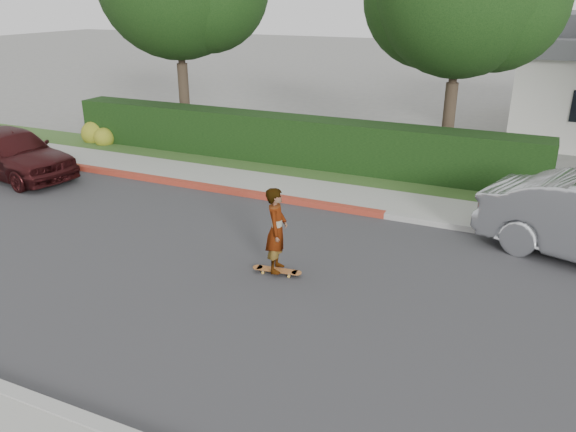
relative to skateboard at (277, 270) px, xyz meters
name	(u,v)px	position (x,y,z in m)	size (l,w,h in m)	color
ground	(270,286)	(0.09, -0.48, -0.08)	(120.00, 120.00, 0.00)	slate
road	(270,286)	(0.09, -0.48, -0.08)	(60.00, 8.00, 0.01)	#2D2D30
curb_far	(345,209)	(0.09, 3.62, -0.01)	(60.00, 0.20, 0.15)	#9E9E99
curb_red_section	(173,182)	(-4.91, 3.62, -0.01)	(12.00, 0.21, 0.15)	#9A3321
sidewalk_far	(356,198)	(0.09, 4.52, -0.02)	(60.00, 1.60, 0.12)	gray
planting_strip	(374,181)	(0.09, 6.12, -0.03)	(60.00, 1.60, 0.10)	#2D4C1E
hedge	(285,141)	(-2.91, 6.72, 0.67)	(15.00, 1.00, 1.50)	black
flowering_shrub	(97,135)	(-9.92, 6.25, 0.25)	(1.40, 1.00, 0.90)	#2D4C19
skateboard	(277,270)	(0.00, 0.00, 0.00)	(0.97, 0.31, 0.09)	gold
skateboarder	(277,230)	(0.00, 0.00, 0.82)	(0.59, 0.39, 1.62)	white
car_maroon	(12,152)	(-9.46, 2.36, 0.64)	(1.71, 4.26, 1.45)	#3B1213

